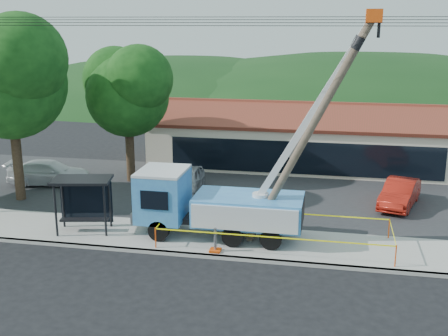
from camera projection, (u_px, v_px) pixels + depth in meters
name	position (u px, v px, depth m)	size (l,w,h in m)	color
ground	(182.00, 277.00, 23.26)	(120.00, 120.00, 0.00)	black
curb	(194.00, 255.00, 25.23)	(60.00, 0.25, 0.15)	#A5A49A
sidewalk	(204.00, 239.00, 27.03)	(60.00, 4.00, 0.15)	#A5A49A
parking_lot	(233.00, 192.00, 34.63)	(60.00, 12.00, 0.10)	#28282B
strip_mall	(307.00, 139.00, 40.97)	(22.50, 8.53, 4.67)	beige
tree_west_near	(9.00, 72.00, 31.19)	(7.56, 6.72, 10.80)	#332316
tree_lot	(127.00, 87.00, 35.32)	(6.30, 5.60, 8.94)	#332316
hill_west	(183.00, 97.00, 78.24)	(78.40, 56.00, 28.00)	#133615
hill_center	(367.00, 101.00, 73.54)	(89.60, 64.00, 32.00)	#133615
utility_truck	(215.00, 201.00, 26.86)	(10.99, 4.28, 10.60)	black
leaning_pole	(313.00, 125.00, 24.77)	(5.44, 1.97, 10.49)	#4D4132
bus_shelter	(83.00, 192.00, 27.57)	(3.09, 2.26, 2.70)	black
caution_tape	(275.00, 228.00, 26.27)	(10.69, 3.39, 0.98)	#ED4A0C
car_silver	(186.00, 195.00, 34.21)	(1.89, 4.70, 1.60)	#9EA1A4
car_red	(399.00, 208.00, 31.86)	(1.60, 4.58, 1.51)	#AA1C11
car_white	(51.00, 186.00, 36.11)	(2.14, 5.26, 1.53)	silver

